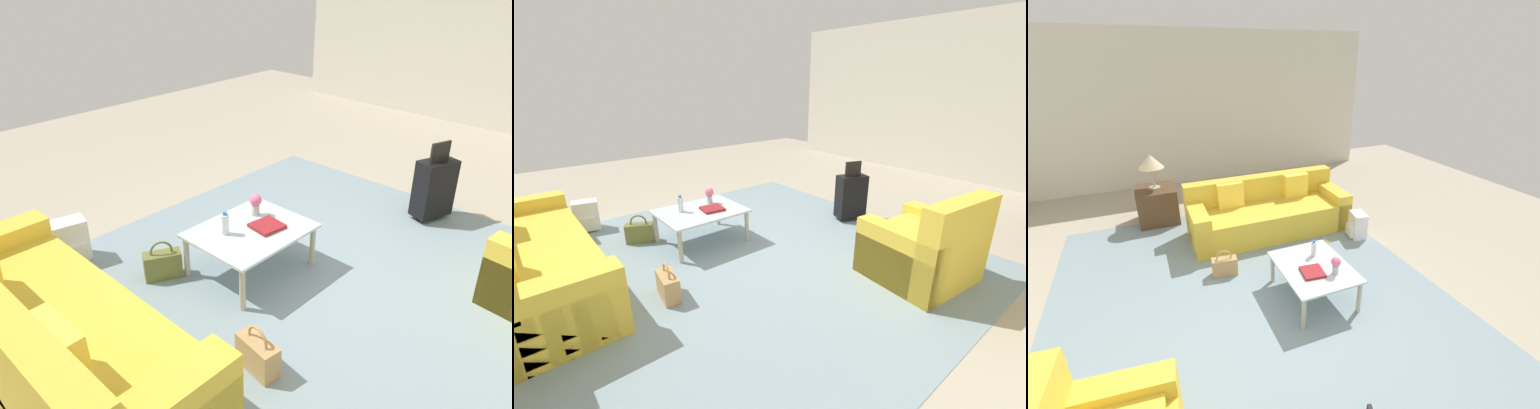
% 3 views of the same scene
% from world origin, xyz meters
% --- Properties ---
extents(ground_plane, '(12.00, 12.00, 0.00)m').
position_xyz_m(ground_plane, '(0.00, 0.00, 0.00)').
color(ground_plane, '#A89E89').
extents(wall_right, '(0.12, 8.00, 3.10)m').
position_xyz_m(wall_right, '(5.06, 0.00, 1.55)').
color(wall_right, beige).
rests_on(wall_right, ground).
extents(area_rug, '(5.20, 4.40, 0.01)m').
position_xyz_m(area_rug, '(0.60, 0.20, 0.00)').
color(area_rug, gray).
rests_on(area_rug, ground).
extents(couch, '(0.95, 2.46, 0.83)m').
position_xyz_m(couch, '(2.20, -0.60, 0.29)').
color(couch, gold).
rests_on(couch, ground).
extents(coffee_table, '(0.98, 0.77, 0.41)m').
position_xyz_m(coffee_table, '(0.40, -0.50, 0.37)').
color(coffee_table, silver).
rests_on(coffee_table, ground).
extents(water_bottle, '(0.06, 0.06, 0.20)m').
position_xyz_m(water_bottle, '(0.60, -0.60, 0.51)').
color(water_bottle, silver).
rests_on(water_bottle, coffee_table).
extents(coffee_table_book, '(0.28, 0.27, 0.03)m').
position_xyz_m(coffee_table_book, '(0.28, -0.42, 0.43)').
color(coffee_table_book, maroon).
rests_on(coffee_table_book, coffee_table).
extents(flower_vase, '(0.11, 0.11, 0.21)m').
position_xyz_m(flower_vase, '(0.18, -0.65, 0.54)').
color(flower_vase, '#B2B7BC').
rests_on(flower_vase, coffee_table).
extents(side_table, '(0.63, 0.63, 0.59)m').
position_xyz_m(side_table, '(3.20, 1.00, 0.30)').
color(side_table, '#513823').
rests_on(side_table, ground).
extents(table_lamp, '(0.39, 0.39, 0.57)m').
position_xyz_m(table_lamp, '(3.20, 1.00, 1.04)').
color(table_lamp, '#ADA899').
rests_on(table_lamp, side_table).
extents(handbag_tan, '(0.18, 0.34, 0.36)m').
position_xyz_m(handbag_tan, '(1.22, 0.35, 0.13)').
color(handbag_tan, tan).
rests_on(handbag_tan, ground).
extents(handbag_olive, '(0.35, 0.27, 0.36)m').
position_xyz_m(handbag_olive, '(1.00, -0.98, 0.13)').
color(handbag_olive, olive).
rests_on(handbag_olive, ground).
extents(backpack_white, '(0.34, 0.30, 0.40)m').
position_xyz_m(backpack_white, '(1.40, -1.79, 0.19)').
color(backpack_white, white).
rests_on(backpack_white, ground).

